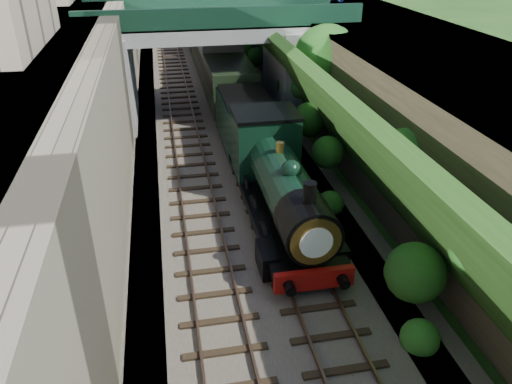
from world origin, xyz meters
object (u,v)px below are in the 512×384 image
at_px(road_bridge, 225,54).
at_px(locomotive, 280,185).
at_px(tree, 327,60).
at_px(tender, 248,128).

relative_size(road_bridge, locomotive, 1.56).
xyz_separation_m(tree, locomotive, (-4.71, -8.89, -2.75)).
bearing_deg(tender, road_bridge, 92.25).
height_order(tree, locomotive, tree).
xyz_separation_m(road_bridge, tender, (0.26, -6.51, -2.46)).
xyz_separation_m(road_bridge, locomotive, (0.26, -13.87, -2.18)).
height_order(locomotive, tender, locomotive).
distance_m(road_bridge, tree, 7.06).
height_order(road_bridge, locomotive, road_bridge).
bearing_deg(tender, tree, 17.95).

